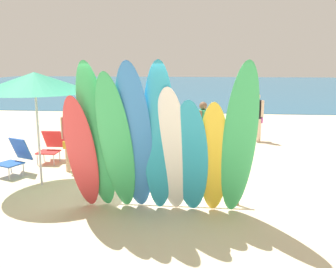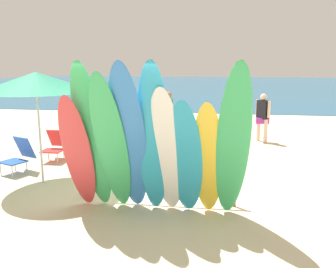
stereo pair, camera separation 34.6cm
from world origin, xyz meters
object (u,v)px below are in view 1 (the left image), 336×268
Objects in this scene: surfboard_teal_4 at (159,142)px; beachgoer_by_water at (163,111)px; surfboard_teal_6 at (191,159)px; surfboard_green_2 at (117,146)px; surfboard_red_0 at (82,155)px; beach_chair_red at (16,156)px; beachgoer_midbeach at (203,126)px; surfboard_rack at (161,177)px; surfboard_green_8 at (239,144)px; beach_umbrella at (35,82)px; surfboard_white_5 at (172,153)px; beach_chair_blue at (51,145)px; surfboard_yellow_7 at (213,160)px; surfboard_blue_3 at (135,142)px; distant_boat at (99,95)px; beachgoer_near_rack at (256,114)px; beachgoer_strolling at (72,136)px; surfboard_green_1 at (97,141)px.

beachgoer_by_water is (-0.70, 6.42, -0.40)m from surfboard_teal_4.
surfboard_green_2 is at bearing -168.75° from surfboard_teal_6.
surfboard_red_0 is 2.70× the size of beach_chair_red.
surfboard_teal_6 is 1.42× the size of beachgoer_midbeach.
surfboard_rack is 5.78m from beachgoer_by_water.
surfboard_green_8 reaches higher than beach_umbrella.
surfboard_white_5 reaches higher than beach_chair_blue.
beachgoer_by_water is (-1.36, 2.52, 0.03)m from beachgoer_midbeach.
surfboard_white_5 is at bearing -0.12° from surfboard_red_0.
surfboard_rack is 1.21m from surfboard_yellow_7.
surfboard_blue_3 is 1.03× the size of surfboard_teal_4.
distant_boat is at bearing 106.35° from surfboard_green_8.
surfboard_teal_4 is at bearing -160.14° from surfboard_white_5.
surfboard_green_8 reaches higher than surfboard_blue_3.
surfboard_blue_3 is 1.02× the size of surfboard_green_8.
surfboard_teal_4 is at bearing -45.19° from beach_chair_blue.
surfboard_red_0 is at bearing -18.76° from beach_chair_red.
surfboard_green_8 is at bearing -67.75° from distant_boat.
beach_chair_blue is (-3.11, 2.44, -0.06)m from surfboard_rack.
beachgoer_near_rack is 1.04× the size of beachgoer_strolling.
surfboard_green_1 is at bearing -15.64° from beach_chair_red.
distant_boat is (-5.55, 19.65, -0.91)m from surfboard_red_0.
surfboard_teal_6 is 2.68× the size of beach_chair_blue.
distant_boat is (-4.18, 18.30, -2.00)m from beach_umbrella.
surfboard_yellow_7 is (1.24, 0.13, -0.30)m from surfboard_blue_3.
beach_chair_blue is (-3.38, 3.07, -0.67)m from surfboard_white_5.
beachgoer_near_rack reaches higher than beach_chair_red.
surfboard_green_2 is 0.68m from surfboard_teal_4.
surfboard_green_1 is 1.82× the size of beachgoer_midbeach.
beachgoer_by_water is 0.47× the size of distant_boat.
beachgoer_strolling is at bearing 146.12° from surfboard_teal_6.
surfboard_green_8 is 4.01m from beachgoer_midbeach.
surfboard_green_8 reaches higher than distant_boat.
surfboard_yellow_7 is at bearing -37.68° from beach_chair_blue.
distant_boat is at bearing 109.60° from surfboard_rack.
surfboard_white_5 is at bearing 10.66° from surfboard_green_2.
surfboard_teal_4 is at bearing -32.99° from beachgoer_strolling.
beachgoer_near_rack reaches higher than beachgoer_strolling.
surfboard_blue_3 is 1.85× the size of beachgoer_midbeach.
beachgoer_near_rack is 1.03× the size of beachgoer_midbeach.
surfboard_green_2 is (-0.61, -0.76, 0.73)m from surfboard_rack.
distant_boat is (-8.05, 19.68, -1.17)m from surfboard_green_8.
beachgoer_strolling reaches higher than distant_boat.
beachgoer_near_rack is 1.00× the size of beachgoer_by_water.
surfboard_green_2 is at bearing -171.61° from surfboard_yellow_7.
surfboard_blue_3 is 6.49m from beachgoer_by_water.
beachgoer_strolling is 1.33m from beach_chair_red.
surfboard_green_8 is at bearing -2.93° from surfboard_teal_6.
beachgoer_midbeach is (1.04, 3.95, -0.42)m from surfboard_blue_3.
surfboard_green_2 is 1.76× the size of beachgoer_strolling.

